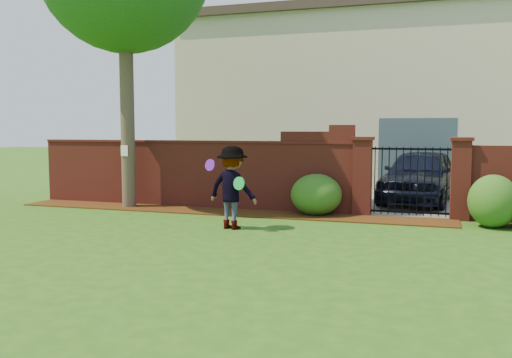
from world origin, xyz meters
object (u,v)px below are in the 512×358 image
(man, at_px, (231,188))
(frisbee_purple, at_px, (210,165))
(car, at_px, (418,176))
(frisbee_green, at_px, (239,183))

(man, bearing_deg, frisbee_purple, 17.94)
(car, height_order, man, man)
(frisbee_purple, bearing_deg, man, 4.19)
(man, distance_m, frisbee_green, 0.37)
(car, bearing_deg, frisbee_green, -112.51)
(frisbee_purple, bearing_deg, car, 52.42)
(man, bearing_deg, car, -110.75)
(man, xyz_separation_m, frisbee_green, (0.26, -0.24, 0.12))
(frisbee_purple, relative_size, frisbee_green, 0.92)
(man, distance_m, frisbee_purple, 0.65)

